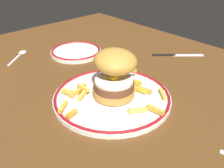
% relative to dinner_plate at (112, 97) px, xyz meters
% --- Properties ---
extents(ground_plane, '(1.35, 1.04, 0.04)m').
position_rel_dinner_plate_xyz_m(ground_plane, '(-0.02, 0.02, -0.03)').
color(ground_plane, '#553317').
extents(dinner_plate, '(0.30, 0.30, 0.02)m').
position_rel_dinner_plate_xyz_m(dinner_plate, '(0.00, 0.00, 0.00)').
color(dinner_plate, white).
rests_on(dinner_plate, ground_plane).
extents(burger, '(0.12, 0.13, 0.11)m').
position_rel_dinner_plate_xyz_m(burger, '(-0.00, 0.01, 0.06)').
color(burger, '#B98137').
rests_on(burger, dinner_plate).
extents(fries_pile, '(0.24, 0.26, 0.02)m').
position_rel_dinner_plate_xyz_m(fries_pile, '(-0.00, -0.00, 0.01)').
color(fries_pile, orange).
rests_on(fries_pile, dinner_plate).
extents(side_plate, '(0.18, 0.18, 0.02)m').
position_rel_dinner_plate_xyz_m(side_plate, '(-0.31, 0.11, -0.00)').
color(side_plate, white).
rests_on(side_plate, ground_plane).
extents(knife, '(0.13, 0.14, 0.01)m').
position_rel_dinner_plate_xyz_m(knife, '(-0.06, 0.35, -0.01)').
color(knife, black).
rests_on(knife, ground_plane).
extents(spoon, '(0.10, 0.11, 0.01)m').
position_rel_dinner_plate_xyz_m(spoon, '(-0.44, -0.04, -0.00)').
color(spoon, silver).
rests_on(spoon, ground_plane).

